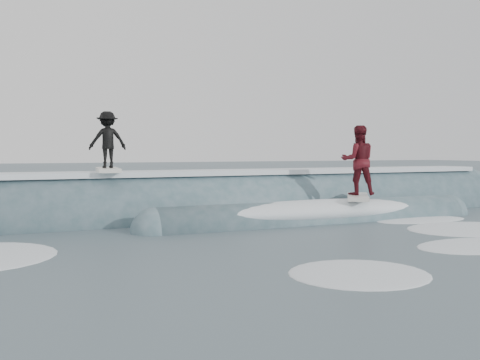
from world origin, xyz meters
name	(u,v)px	position (x,y,z in m)	size (l,w,h in m)	color
ground	(305,239)	(0.00, 0.00, 0.00)	(160.00, 160.00, 0.00)	#394854
breaking_wave	(238,216)	(0.24, 4.11, 0.04)	(20.86, 4.05, 2.55)	#3B5B63
surfer_black	(108,143)	(-3.36, 4.40, 2.09)	(0.97, 2.05, 1.58)	silver
surfer_red	(358,163)	(3.02, 2.20, 1.55)	(1.60, 1.95, 2.01)	silver
whitewater	(310,242)	(-0.15, -0.44, 0.00)	(14.61, 6.30, 0.10)	white
far_swells	(106,188)	(-1.10, 17.65, 0.00)	(34.97, 8.65, 0.80)	#3B5B63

